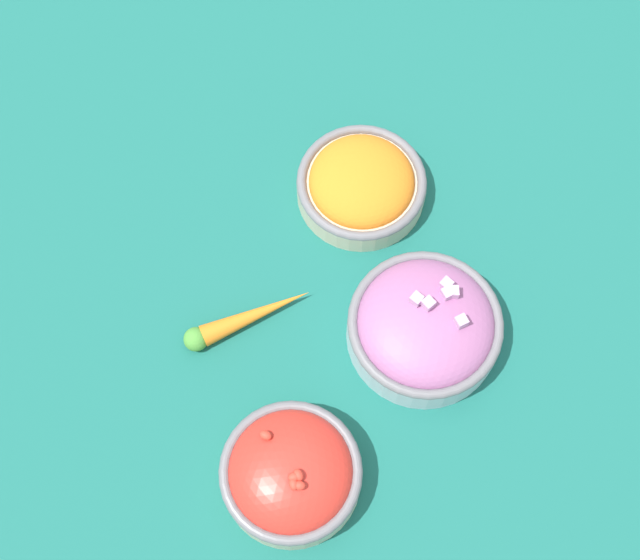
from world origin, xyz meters
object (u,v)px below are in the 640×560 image
bowl_red_onion (425,326)px  bowl_cherry_tomatoes (291,473)px  loose_carrot (244,319)px  bowl_carrots (361,184)px

bowl_red_onion → bowl_cherry_tomatoes: bowl_red_onion is taller
bowl_cherry_tomatoes → loose_carrot: size_ratio=0.97×
bowl_red_onion → bowl_cherry_tomatoes: bearing=115.4°
bowl_carrots → bowl_cherry_tomatoes: 0.36m
bowl_cherry_tomatoes → loose_carrot: bowl_cherry_tomatoes is taller
bowl_carrots → bowl_cherry_tomatoes: (-0.29, 0.21, 0.01)m
bowl_red_onion → loose_carrot: bowl_red_onion is taller
bowl_carrots → loose_carrot: size_ratio=1.01×
loose_carrot → bowl_carrots: bearing=26.8°
bowl_carrots → bowl_cherry_tomatoes: size_ratio=1.04×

